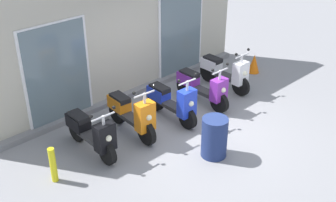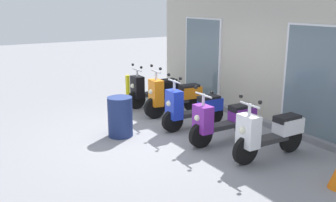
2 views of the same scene
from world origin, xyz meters
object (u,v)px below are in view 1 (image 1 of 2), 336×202
(trash_bin, at_px, (214,137))
(curb_bollard, at_px, (53,165))
(scooter_blue, at_px, (172,101))
(traffic_cone, at_px, (254,64))
(scooter_white, at_px, (225,71))
(scooter_orange, at_px, (132,114))
(scooter_black, at_px, (91,133))
(scooter_purple, at_px, (202,87))

(trash_bin, bearing_deg, curb_bollard, 151.64)
(curb_bollard, bearing_deg, scooter_blue, 2.08)
(scooter_blue, bearing_deg, curb_bollard, -177.92)
(traffic_cone, bearing_deg, trash_bin, -154.14)
(scooter_white, bearing_deg, scooter_blue, -174.49)
(scooter_orange, height_order, traffic_cone, scooter_orange)
(scooter_orange, relative_size, trash_bin, 1.94)
(scooter_white, relative_size, trash_bin, 1.95)
(scooter_black, xyz_separation_m, scooter_blue, (2.04, -0.18, 0.01))
(scooter_white, distance_m, traffic_cone, 1.38)
(curb_bollard, xyz_separation_m, trash_bin, (2.69, -1.45, 0.06))
(scooter_white, xyz_separation_m, curb_bollard, (-5.12, -0.31, -0.13))
(scooter_black, distance_m, scooter_blue, 2.05)
(scooter_white, bearing_deg, scooter_orange, -179.27)
(scooter_purple, relative_size, trash_bin, 1.95)
(scooter_blue, relative_size, scooter_purple, 0.96)
(scooter_black, relative_size, scooter_purple, 0.97)
(scooter_black, xyz_separation_m, scooter_purple, (3.07, -0.14, -0.00))
(scooter_orange, height_order, curb_bollard, scooter_orange)
(scooter_black, height_order, scooter_orange, scooter_orange)
(scooter_black, bearing_deg, scooter_blue, -4.98)
(scooter_purple, bearing_deg, curb_bollard, -177.96)
(scooter_blue, xyz_separation_m, traffic_cone, (3.42, 0.27, -0.19))
(scooter_orange, xyz_separation_m, curb_bollard, (-2.04, -0.27, -0.13))
(trash_bin, bearing_deg, scooter_purple, 48.95)
(scooter_black, xyz_separation_m, curb_bollard, (-1.02, -0.29, -0.10))
(scooter_blue, bearing_deg, scooter_white, 5.51)
(scooter_black, relative_size, scooter_white, 0.97)
(scooter_orange, xyz_separation_m, trash_bin, (0.66, -1.72, -0.06))
(scooter_orange, xyz_separation_m, traffic_cone, (4.44, 0.11, -0.22))
(scooter_blue, height_order, traffic_cone, scooter_blue)
(scooter_orange, xyz_separation_m, scooter_purple, (2.05, -0.12, -0.03))
(scooter_white, distance_m, trash_bin, 3.00)
(scooter_black, height_order, trash_bin, scooter_black)
(scooter_white, height_order, trash_bin, scooter_white)
(scooter_orange, bearing_deg, scooter_white, 0.73)
(scooter_purple, bearing_deg, scooter_orange, 176.52)
(scooter_orange, bearing_deg, trash_bin, -69.12)
(scooter_purple, height_order, curb_bollard, scooter_purple)
(scooter_blue, relative_size, scooter_white, 0.96)
(scooter_black, distance_m, scooter_white, 4.10)
(scooter_black, distance_m, scooter_purple, 3.07)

